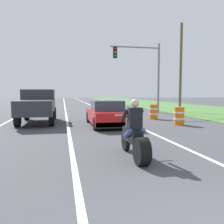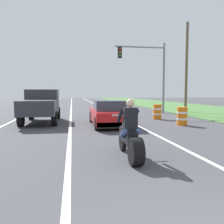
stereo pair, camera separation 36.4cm
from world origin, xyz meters
The scene contains 11 objects.
lane_stripe_left_solid centered at (-5.40, 20.00, 0.00)m, with size 0.14×120.00×0.01m, color white.
lane_stripe_right_solid centered at (1.80, 20.00, 0.00)m, with size 0.14×120.00×0.01m, color white.
lane_stripe_centre_dashed centered at (-1.80, 20.00, 0.00)m, with size 0.14×120.00×0.01m, color white.
grass_verge_right centered at (11.92, 20.00, 0.03)m, with size 10.00×120.00×0.06m, color #477538.
motorcycle_with_rider centered at (-0.16, 4.26, 0.59)m, with size 0.70×2.21×1.62m.
sports_car_red centered at (0.28, 10.86, 0.63)m, with size 1.84×4.30×1.37m.
pickup_truck_left_lane_dark_grey centered at (-3.52, 12.90, 1.11)m, with size 2.02×4.80×1.98m.
traffic_light_mast_near centered at (4.80, 17.73, 3.98)m, with size 4.35×0.34×6.00m.
utility_pole_roadside centered at (8.44, 18.23, 4.00)m, with size 0.24×0.24×8.00m, color brown.
construction_barrel_nearest centered at (4.28, 10.32, 0.50)m, with size 0.58×0.58×1.00m.
construction_barrel_mid centered at (3.99, 13.41, 0.50)m, with size 0.58×0.58×1.00m.
Camera 2 is at (-1.69, -1.88, 1.79)m, focal length 38.21 mm.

